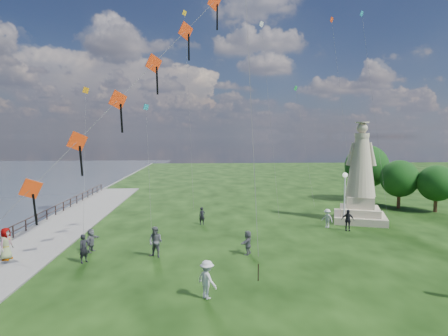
{
  "coord_description": "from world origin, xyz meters",
  "views": [
    {
      "loc": [
        -2.37,
        -15.8,
        7.5
      ],
      "look_at": [
        -1.0,
        8.0,
        5.5
      ],
      "focal_mm": 30.0,
      "sensor_mm": 36.0,
      "label": 1
    }
  ],
  "objects": [
    {
      "name": "waterfront",
      "position": [
        -15.24,
        8.99,
        -0.06
      ],
      "size": [
        200.0,
        200.0,
        1.51
      ],
      "color": "#2D3744",
      "rests_on": "ground"
    },
    {
      "name": "statue",
      "position": [
        11.57,
        16.25,
        3.32
      ],
      "size": [
        5.52,
        5.52,
        8.79
      ],
      "rotation": [
        0.0,
        0.0,
        -0.34
      ],
      "color": "#BBA98D",
      "rests_on": "ground"
    },
    {
      "name": "lamppost",
      "position": [
        9.67,
        14.99,
        3.22
      ],
      "size": [
        0.41,
        0.41,
        4.47
      ],
      "color": "silver",
      "rests_on": "ground"
    },
    {
      "name": "tree_row",
      "position": [
        17.97,
        24.09,
        3.58
      ],
      "size": [
        8.3,
        11.26,
        6.54
      ],
      "color": "#382314",
      "rests_on": "ground"
    },
    {
      "name": "person_0",
      "position": [
        -9.45,
        6.42,
        0.86
      ],
      "size": [
        0.71,
        0.75,
        1.71
      ],
      "primitive_type": "imported",
      "rotation": [
        0.0,
        0.0,
        0.92
      ],
      "color": "black",
      "rests_on": "ground"
    },
    {
      "name": "person_1",
      "position": [
        -5.32,
        7.19,
        0.97
      ],
      "size": [
        1.1,
        0.93,
        1.93
      ],
      "primitive_type": "imported",
      "rotation": [
        0.0,
        0.0,
        -0.46
      ],
      "color": "#595960",
      "rests_on": "ground"
    },
    {
      "name": "person_2",
      "position": [
        -2.19,
        1.05,
        0.9
      ],
      "size": [
        1.22,
        1.27,
        1.8
      ],
      "primitive_type": "imported",
      "rotation": [
        0.0,
        0.0,
        2.29
      ],
      "color": "silver",
      "rests_on": "ground"
    },
    {
      "name": "person_5",
      "position": [
        -9.64,
        8.51,
        0.77
      ],
      "size": [
        0.92,
        1.54,
        1.55
      ],
      "primitive_type": "imported",
      "rotation": [
        0.0,
        0.0,
        1.35
      ],
      "color": "#595960",
      "rests_on": "ground"
    },
    {
      "name": "person_6",
      "position": [
        -2.43,
        15.75,
        0.74
      ],
      "size": [
        0.63,
        0.5,
        1.49
      ],
      "primitive_type": "imported",
      "rotation": [
        0.0,
        0.0,
        0.31
      ],
      "color": "black",
      "rests_on": "ground"
    },
    {
      "name": "person_8",
      "position": [
        7.91,
        14.09,
        0.77
      ],
      "size": [
        1.05,
        1.09,
        1.55
      ],
      "primitive_type": "imported",
      "rotation": [
        0.0,
        0.0,
        -0.85
      ],
      "color": "silver",
      "rests_on": "ground"
    },
    {
      "name": "person_9",
      "position": [
        9.2,
        12.99,
        0.85
      ],
      "size": [
        1.1,
        0.75,
        1.71
      ],
      "primitive_type": "imported",
      "rotation": [
        0.0,
        0.0,
        -0.25
      ],
      "color": "black",
      "rests_on": "ground"
    },
    {
      "name": "person_10",
      "position": [
        -14.21,
        6.95,
        0.97
      ],
      "size": [
        0.74,
        1.04,
        1.95
      ],
      "primitive_type": "imported",
      "rotation": [
        0.0,
        0.0,
        1.4
      ],
      "color": "#595960",
      "rests_on": "ground"
    },
    {
      "name": "person_11",
      "position": [
        0.49,
        7.43,
        0.77
      ],
      "size": [
        1.2,
        1.55,
        1.54
      ],
      "primitive_type": "imported",
      "rotation": [
        0.0,
        0.0,
        4.24
      ],
      "color": "#595960",
      "rests_on": "ground"
    },
    {
      "name": "red_kite_train",
      "position": [
        -6.05,
        4.61,
        10.1
      ],
      "size": [
        12.36,
        9.35,
        16.3
      ],
      "color": "black",
      "rests_on": "ground"
    },
    {
      "name": "small_kites",
      "position": [
        2.65,
        22.47,
        14.95
      ],
      "size": [
        27.92,
        16.44,
        32.51
      ],
      "color": "teal",
      "rests_on": "ground"
    }
  ]
}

